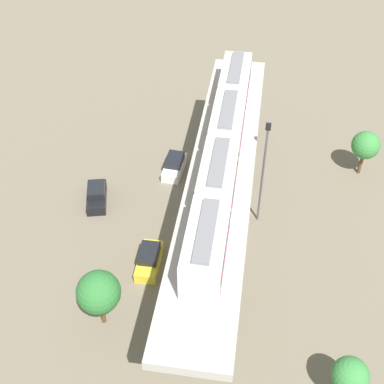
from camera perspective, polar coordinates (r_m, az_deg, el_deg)
The scene contains 10 objects.
ground_plane at distance 48.51m, azimuth 2.86°, elevation -5.02°, with size 120.00×120.00×0.00m, color #706654.
viaduct at distance 43.95m, azimuth 3.15°, elevation 0.74°, with size 5.20×35.80×8.40m.
train at distance 42.07m, azimuth 3.38°, elevation 4.59°, with size 2.64×27.45×3.24m.
parked_car_black at distance 52.30m, azimuth -10.29°, elevation -0.36°, with size 2.78×4.51×1.76m.
parked_car_yellow at distance 45.96m, azimuth -4.66°, elevation -7.27°, with size 1.85×4.22×1.76m.
parked_car_white at distance 54.98m, azimuth -1.91°, elevation 2.90°, with size 2.10×4.32×1.76m.
tree_near_viaduct at distance 55.77m, azimuth 18.29°, elevation 4.82°, with size 2.86×2.86×5.03m.
tree_mid_lot at distance 38.40m, azimuth 16.74°, elevation -18.50°, with size 2.54×2.54×4.46m.
tree_far_corner at distance 40.49m, azimuth -10.08°, elevation -10.65°, with size 3.37×3.37×5.44m.
signal_post at distance 46.50m, azimuth 7.71°, elevation 2.33°, with size 0.44×0.28×11.00m.
Camera 1 is at (2.56, -32.80, 35.65)m, focal length 49.26 mm.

